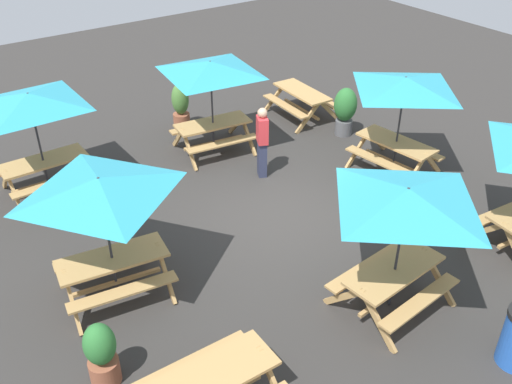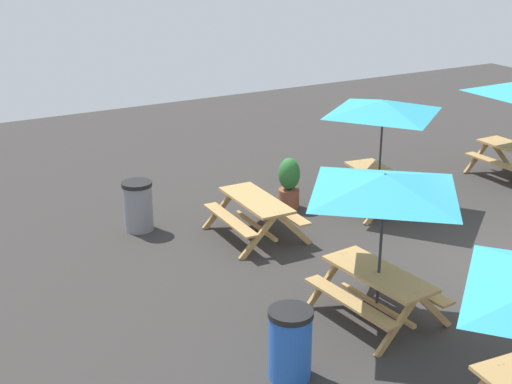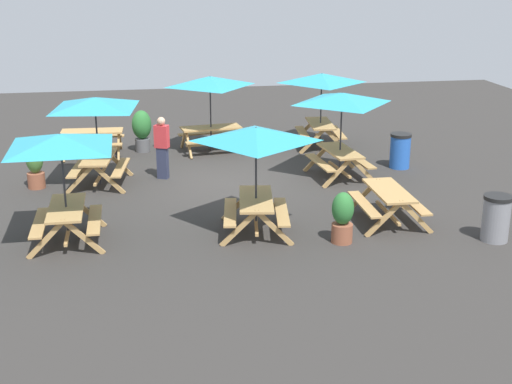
# 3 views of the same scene
# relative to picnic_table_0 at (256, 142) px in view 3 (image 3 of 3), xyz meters

# --- Properties ---
(ground_plane) EXTENTS (29.46, 29.46, 0.00)m
(ground_plane) POSITION_rel_picnic_table_0_xyz_m (-3.73, -0.23, -1.99)
(ground_plane) COLOR #33302D
(ground_plane) RESTS_ON ground
(picnic_table_0) EXTENTS (2.26, 2.26, 2.34)m
(picnic_table_0) POSITION_rel_picnic_table_0_xyz_m (0.00, 0.00, 0.00)
(picnic_table_0) COLOR tan
(picnic_table_0) RESTS_ON ground
(picnic_table_1) EXTENTS (1.82, 1.56, 0.81)m
(picnic_table_1) POSITION_rel_picnic_table_0_xyz_m (-0.09, 2.99, -1.43)
(picnic_table_1) COLOR tan
(picnic_table_1) RESTS_ON ground
(picnic_table_2) EXTENTS (1.60, 1.86, 0.81)m
(picnic_table_2) POSITION_rel_picnic_table_0_xyz_m (-7.05, -3.75, -1.43)
(picnic_table_2) COLOR tan
(picnic_table_2) RESTS_ON ground
(picnic_table_3) EXTENTS (2.83, 2.83, 2.34)m
(picnic_table_3) POSITION_rel_picnic_table_0_xyz_m (-0.10, -3.93, 0.00)
(picnic_table_3) COLOR tan
(picnic_table_3) RESTS_ON ground
(picnic_table_4) EXTENTS (2.25, 2.25, 2.34)m
(picnic_table_4) POSITION_rel_picnic_table_0_xyz_m (-6.95, -0.21, 0.00)
(picnic_table_4) COLOR tan
(picnic_table_4) RESTS_ON ground
(picnic_table_5) EXTENTS (2.17, 2.17, 2.34)m
(picnic_table_5) POSITION_rel_picnic_table_0_xyz_m (-3.62, 2.89, 0.00)
(picnic_table_5) COLOR tan
(picnic_table_5) RESTS_ON ground
(picnic_table_6) EXTENTS (2.17, 2.17, 2.34)m
(picnic_table_6) POSITION_rel_picnic_table_0_xyz_m (-6.95, 3.21, 0.00)
(picnic_table_6) COLOR tan
(picnic_table_6) RESTS_ON ground
(picnic_table_7) EXTENTS (2.81, 2.81, 2.34)m
(picnic_table_7) POSITION_rel_picnic_table_0_xyz_m (-4.04, -3.44, 0.00)
(picnic_table_7) COLOR tan
(picnic_table_7) RESTS_ON ground
(trash_bin_gray) EXTENTS (0.59, 0.59, 0.98)m
(trash_bin_gray) POSITION_rel_picnic_table_0_xyz_m (1.31, 4.82, -1.49)
(trash_bin_gray) COLOR gray
(trash_bin_gray) RESTS_ON ground
(trash_bin_blue) EXTENTS (0.59, 0.59, 0.98)m
(trash_bin_blue) POSITION_rel_picnic_table_0_xyz_m (-4.26, 4.82, -1.49)
(trash_bin_blue) COLOR blue
(trash_bin_blue) RESTS_ON ground
(potted_plant_0) EXTENTS (0.45, 0.45, 1.23)m
(potted_plant_0) POSITION_rel_picnic_table_0_xyz_m (-4.02, -5.04, -1.37)
(potted_plant_0) COLOR #935138
(potted_plant_0) RESTS_ON ground
(potted_plant_1) EXTENTS (0.59, 0.59, 1.27)m
(potted_plant_1) POSITION_rel_picnic_table_0_xyz_m (-7.28, -2.28, -1.28)
(potted_plant_1) COLOR #59595B
(potted_plant_1) RESTS_ON ground
(potted_plant_2) EXTENTS (0.45, 0.45, 1.08)m
(potted_plant_2) POSITION_rel_picnic_table_0_xyz_m (0.88, 1.65, -1.44)
(potted_plant_2) COLOR #935138
(potted_plant_2) RESTS_ON ground
(person_standing) EXTENTS (0.35, 0.42, 1.67)m
(person_standing) POSITION_rel_picnic_table_0_xyz_m (-4.33, -1.79, -1.10)
(person_standing) COLOR #2D334C
(person_standing) RESTS_ON ground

